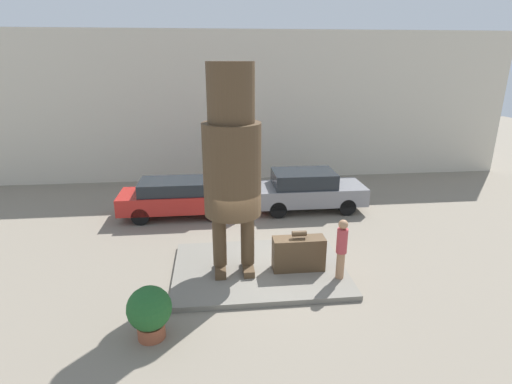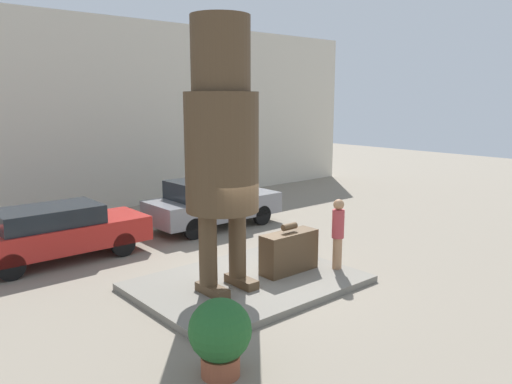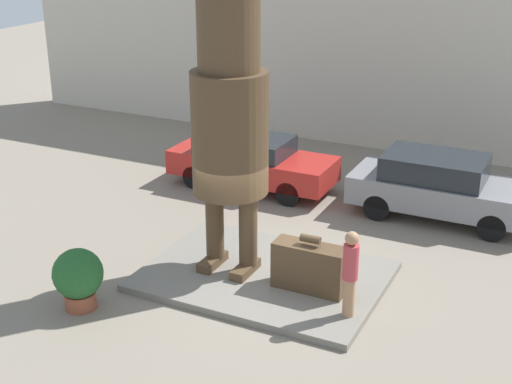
{
  "view_description": "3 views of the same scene",
  "coord_description": "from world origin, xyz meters",
  "px_view_note": "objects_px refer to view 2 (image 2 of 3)",
  "views": [
    {
      "loc": [
        -1.2,
        -10.23,
        5.9
      ],
      "look_at": [
        -0.08,
        0.14,
        2.41
      ],
      "focal_mm": 28.0,
      "sensor_mm": 36.0,
      "label": 1
    },
    {
      "loc": [
        -6.91,
        -8.34,
        4.22
      ],
      "look_at": [
        0.5,
        0.29,
        2.09
      ],
      "focal_mm": 35.0,
      "sensor_mm": 36.0,
      "label": 2
    },
    {
      "loc": [
        5.67,
        -11.97,
        7.23
      ],
      "look_at": [
        -0.08,
        -0.23,
        2.04
      ],
      "focal_mm": 50.0,
      "sensor_mm": 36.0,
      "label": 3
    }
  ],
  "objects_px": {
    "giant_suitcase": "(289,252)",
    "parked_car_red": "(57,232)",
    "parked_car_grey": "(212,202)",
    "planter_pot": "(220,334)",
    "statue_figure": "(222,135)",
    "tourist": "(338,231)"
  },
  "relations": [
    {
      "from": "statue_figure",
      "to": "parked_car_red",
      "type": "relative_size",
      "value": 1.24
    },
    {
      "from": "statue_figure",
      "to": "tourist",
      "type": "relative_size",
      "value": 3.31
    },
    {
      "from": "parked_car_grey",
      "to": "planter_pot",
      "type": "relative_size",
      "value": 3.6
    },
    {
      "from": "statue_figure",
      "to": "tourist",
      "type": "bearing_deg",
      "value": -14.95
    },
    {
      "from": "statue_figure",
      "to": "parked_car_grey",
      "type": "bearing_deg",
      "value": 56.52
    },
    {
      "from": "statue_figure",
      "to": "giant_suitcase",
      "type": "bearing_deg",
      "value": -4.82
    },
    {
      "from": "parked_car_red",
      "to": "planter_pot",
      "type": "height_order",
      "value": "parked_car_red"
    },
    {
      "from": "giant_suitcase",
      "to": "tourist",
      "type": "relative_size",
      "value": 0.86
    },
    {
      "from": "parked_car_red",
      "to": "giant_suitcase",
      "type": "bearing_deg",
      "value": -52.53
    },
    {
      "from": "tourist",
      "to": "statue_figure",
      "type": "bearing_deg",
      "value": 165.05
    },
    {
      "from": "tourist",
      "to": "planter_pot",
      "type": "distance_m",
      "value": 5.18
    },
    {
      "from": "parked_car_grey",
      "to": "planter_pot",
      "type": "xyz_separation_m",
      "value": [
        -5.23,
        -7.48,
        -0.17
      ]
    },
    {
      "from": "statue_figure",
      "to": "giant_suitcase",
      "type": "relative_size",
      "value": 3.86
    },
    {
      "from": "statue_figure",
      "to": "planter_pot",
      "type": "bearing_deg",
      "value": -127.78
    },
    {
      "from": "parked_car_grey",
      "to": "tourist",
      "type": "bearing_deg",
      "value": -93.87
    },
    {
      "from": "giant_suitcase",
      "to": "statue_figure",
      "type": "bearing_deg",
      "value": 175.18
    },
    {
      "from": "statue_figure",
      "to": "parked_car_grey",
      "type": "height_order",
      "value": "statue_figure"
    },
    {
      "from": "giant_suitcase",
      "to": "parked_car_red",
      "type": "xyz_separation_m",
      "value": [
        -3.74,
        4.88,
        0.15
      ]
    },
    {
      "from": "parked_car_red",
      "to": "planter_pot",
      "type": "xyz_separation_m",
      "value": [
        -0.07,
        -7.28,
        -0.11
      ]
    },
    {
      "from": "parked_car_grey",
      "to": "parked_car_red",
      "type": "bearing_deg",
      "value": -177.81
    },
    {
      "from": "statue_figure",
      "to": "parked_car_red",
      "type": "height_order",
      "value": "statue_figure"
    },
    {
      "from": "statue_figure",
      "to": "parked_car_red",
      "type": "distance_m",
      "value": 5.76
    }
  ]
}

